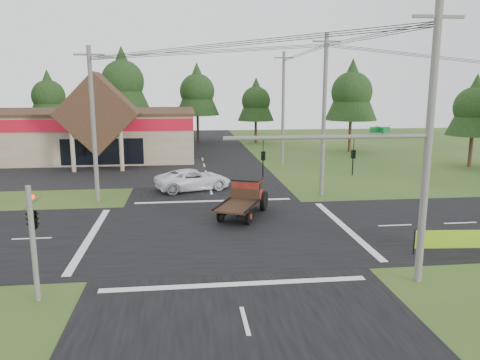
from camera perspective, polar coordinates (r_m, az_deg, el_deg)
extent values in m
plane|color=#2B4C1B|center=(25.88, -2.26, -6.36)|extent=(120.00, 120.00, 0.00)
cube|color=black|center=(25.87, -2.26, -6.33)|extent=(12.00, 120.00, 0.02)
cube|color=black|center=(25.87, -2.26, -6.33)|extent=(120.00, 12.00, 0.02)
cube|color=black|center=(45.90, -21.96, 0.70)|extent=(28.00, 14.00, 0.02)
cube|color=gray|center=(56.62, -21.26, 5.18)|extent=(30.00, 15.00, 5.00)
cube|color=#371D16|center=(56.43, -21.45, 7.75)|extent=(30.40, 15.40, 0.30)
cube|color=maroon|center=(49.23, -23.54, 6.06)|extent=(30.00, 0.12, 1.20)
cube|color=#371D16|center=(46.85, -16.89, 7.76)|extent=(7.78, 4.00, 7.78)
cylinder|color=gray|center=(45.93, -19.72, 3.38)|extent=(0.40, 0.40, 4.00)
cylinder|color=gray|center=(45.14, -14.26, 3.57)|extent=(0.40, 0.40, 4.00)
cube|color=black|center=(48.17, -16.43, 3.32)|extent=(8.00, 0.08, 2.60)
cylinder|color=#595651|center=(19.98, 21.51, -2.10)|extent=(0.24, 0.24, 7.00)
cylinder|color=#595651|center=(18.00, 10.76, 5.17)|extent=(8.00, 0.16, 0.16)
imported|color=black|center=(18.46, 13.61, 2.07)|extent=(0.16, 0.20, 1.00)
imported|color=black|center=(17.55, 2.83, 1.91)|extent=(0.16, 0.20, 1.00)
cube|color=#0C6626|center=(18.68, 16.69, 5.89)|extent=(0.80, 0.04, 0.22)
cylinder|color=#595651|center=(18.84, -23.90, -7.19)|extent=(0.20, 0.20, 4.40)
imported|color=black|center=(18.63, -24.09, -2.61)|extent=(0.53, 2.48, 1.00)
sphere|color=#FF0C0C|center=(18.73, -24.01, -1.91)|extent=(0.18, 0.18, 0.18)
cylinder|color=#595651|center=(19.63, 21.94, 3.58)|extent=(0.30, 0.30, 11.00)
cube|color=#595651|center=(19.65, 23.05, 17.87)|extent=(2.00, 0.12, 0.12)
cylinder|color=#595651|center=(33.24, -17.44, 6.33)|extent=(0.30, 0.30, 10.50)
cube|color=#595651|center=(33.19, -17.94, 14.35)|extent=(2.00, 0.12, 0.12)
cylinder|color=#595651|center=(34.11, 10.20, 7.64)|extent=(0.30, 0.30, 11.50)
cube|color=#595651|center=(34.17, 10.51, 16.28)|extent=(2.00, 0.12, 0.12)
cylinder|color=#595651|center=(47.67, 5.27, 8.61)|extent=(0.30, 0.30, 11.20)
cube|color=#595651|center=(47.69, 5.38, 14.62)|extent=(2.00, 0.12, 0.12)
cylinder|color=#332316|center=(69.26, -22.01, 5.50)|extent=(0.36, 0.36, 3.50)
cone|color=black|center=(68.99, -22.33, 9.67)|extent=(5.60, 5.60, 6.60)
sphere|color=black|center=(69.00, -22.31, 9.43)|extent=(4.40, 4.40, 4.40)
cylinder|color=#332316|center=(66.30, -13.86, 6.23)|extent=(0.36, 0.36, 4.55)
cone|color=black|center=(66.07, -14.14, 11.91)|extent=(7.28, 7.28, 8.58)
sphere|color=black|center=(66.07, -14.12, 11.57)|extent=(5.72, 5.72, 5.72)
cylinder|color=#332316|center=(66.86, -5.16, 6.25)|extent=(0.36, 0.36, 3.85)
cone|color=black|center=(66.60, -5.25, 11.02)|extent=(6.16, 6.16, 7.26)
sphere|color=black|center=(66.60, -5.24, 10.73)|extent=(4.84, 4.84, 4.84)
cylinder|color=#332316|center=(65.63, 1.93, 5.89)|extent=(0.36, 0.36, 3.15)
cone|color=black|center=(65.35, 1.96, 9.86)|extent=(5.04, 5.04, 5.94)
sphere|color=black|center=(65.36, 1.96, 9.62)|extent=(3.96, 3.96, 3.96)
cylinder|color=#332316|center=(58.39, 13.23, 5.25)|extent=(0.36, 0.36, 3.85)
cone|color=black|center=(58.09, 13.49, 10.70)|extent=(6.16, 6.16, 7.26)
sphere|color=black|center=(58.09, 13.47, 10.38)|extent=(4.84, 4.84, 4.84)
cylinder|color=#332316|center=(51.29, 26.28, 3.16)|extent=(0.36, 0.36, 3.15)
cone|color=black|center=(50.93, 26.73, 8.22)|extent=(5.04, 5.04, 5.94)
sphere|color=black|center=(50.94, 26.71, 7.92)|extent=(3.96, 3.96, 3.96)
imported|color=white|center=(36.20, -5.72, 0.07)|extent=(6.33, 4.33, 1.61)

